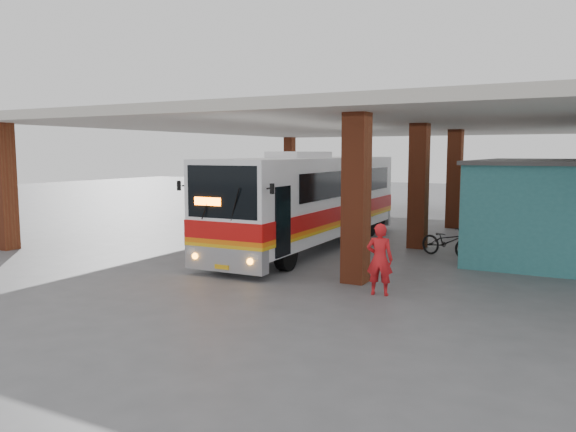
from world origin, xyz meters
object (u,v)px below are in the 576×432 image
(coach_bus, at_px, (311,200))
(motorcycle, at_px, (447,241))
(red_chair, at_px, (491,228))
(pedestrian, at_px, (380,259))

(coach_bus, bearing_deg, motorcycle, 2.21)
(red_chair, bearing_deg, pedestrian, -111.93)
(pedestrian, bearing_deg, red_chair, -104.45)
(motorcycle, height_order, red_chair, motorcycle)
(motorcycle, distance_m, pedestrian, 5.67)
(coach_bus, relative_size, motorcycle, 6.01)
(pedestrian, height_order, red_chair, pedestrian)
(coach_bus, bearing_deg, red_chair, 44.63)
(coach_bus, xyz_separation_m, motorcycle, (4.71, 0.30, -1.17))
(pedestrian, xyz_separation_m, red_chair, (0.93, 10.85, -0.49))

